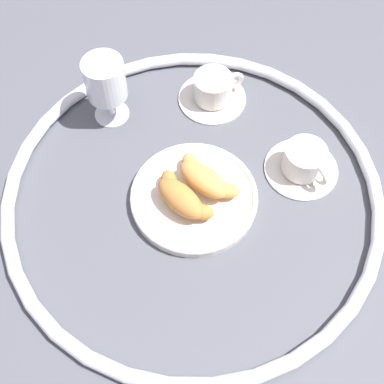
# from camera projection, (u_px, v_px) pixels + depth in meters

# --- Properties ---
(ground_plane) EXTENTS (2.20, 2.20, 0.00)m
(ground_plane) POSITION_uv_depth(u_px,v_px,m) (193.00, 197.00, 0.93)
(ground_plane) COLOR #4C4F56
(table_chrome_rim) EXTENTS (0.68, 0.68, 0.02)m
(table_chrome_rim) POSITION_uv_depth(u_px,v_px,m) (193.00, 193.00, 0.92)
(table_chrome_rim) COLOR silver
(table_chrome_rim) RESTS_ON ground_plane
(pastry_plate) EXTENTS (0.23, 0.23, 0.02)m
(pastry_plate) POSITION_uv_depth(u_px,v_px,m) (192.00, 198.00, 0.92)
(pastry_plate) COLOR silver
(pastry_plate) RESTS_ON ground_plane
(croissant_large) EXTENTS (0.12, 0.10, 0.04)m
(croissant_large) POSITION_uv_depth(u_px,v_px,m) (182.00, 198.00, 0.89)
(croissant_large) COLOR #BC7A38
(croissant_large) RESTS_ON pastry_plate
(croissant_small) EXTENTS (0.12, 0.11, 0.04)m
(croissant_small) POSITION_uv_depth(u_px,v_px,m) (205.00, 179.00, 0.91)
(croissant_small) COLOR #D6994C
(croissant_small) RESTS_ON pastry_plate
(coffee_cup_near) EXTENTS (0.14, 0.14, 0.06)m
(coffee_cup_near) POSITION_uv_depth(u_px,v_px,m) (303.00, 161.00, 0.94)
(coffee_cup_near) COLOR silver
(coffee_cup_near) RESTS_ON ground_plane
(coffee_cup_far) EXTENTS (0.14, 0.14, 0.06)m
(coffee_cup_far) POSITION_uv_depth(u_px,v_px,m) (213.00, 90.00, 1.03)
(coffee_cup_far) COLOR silver
(coffee_cup_far) RESTS_ON ground_plane
(juice_glass_left) EXTENTS (0.08, 0.08, 0.14)m
(juice_glass_left) POSITION_uv_depth(u_px,v_px,m) (105.00, 81.00, 0.95)
(juice_glass_left) COLOR white
(juice_glass_left) RESTS_ON ground_plane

